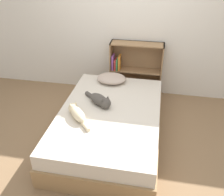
{
  "coord_description": "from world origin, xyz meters",
  "views": [
    {
      "loc": [
        0.54,
        -2.68,
        2.33
      ],
      "look_at": [
        0.0,
        0.15,
        0.56
      ],
      "focal_mm": 40.0,
      "sensor_mm": 36.0,
      "label": 1
    }
  ],
  "objects_px": {
    "bed": "(110,124)",
    "bookshelf": "(134,68)",
    "pillow": "(112,78)",
    "cat_light": "(77,113)",
    "cat_dark": "(100,100)"
  },
  "relations": [
    {
      "from": "cat_light",
      "to": "bookshelf",
      "type": "bearing_deg",
      "value": -60.18
    },
    {
      "from": "pillow",
      "to": "cat_light",
      "type": "relative_size",
      "value": 1.06
    },
    {
      "from": "cat_dark",
      "to": "bookshelf",
      "type": "bearing_deg",
      "value": 114.01
    },
    {
      "from": "bed",
      "to": "pillow",
      "type": "bearing_deg",
      "value": 99.26
    },
    {
      "from": "cat_dark",
      "to": "bookshelf",
      "type": "height_order",
      "value": "bookshelf"
    },
    {
      "from": "bed",
      "to": "bookshelf",
      "type": "height_order",
      "value": "bookshelf"
    },
    {
      "from": "pillow",
      "to": "cat_dark",
      "type": "height_order",
      "value": "cat_dark"
    },
    {
      "from": "bed",
      "to": "cat_dark",
      "type": "bearing_deg",
      "value": 142.65
    },
    {
      "from": "bed",
      "to": "pillow",
      "type": "height_order",
      "value": "pillow"
    },
    {
      "from": "bed",
      "to": "cat_light",
      "type": "xyz_separation_m",
      "value": [
        -0.38,
        -0.23,
        0.3
      ]
    },
    {
      "from": "cat_light",
      "to": "bookshelf",
      "type": "relative_size",
      "value": 0.45
    },
    {
      "from": "pillow",
      "to": "bookshelf",
      "type": "relative_size",
      "value": 0.48
    },
    {
      "from": "bed",
      "to": "bookshelf",
      "type": "xyz_separation_m",
      "value": [
        0.18,
        1.31,
        0.27
      ]
    },
    {
      "from": "pillow",
      "to": "bookshelf",
      "type": "xyz_separation_m",
      "value": [
        0.31,
        0.51,
        -0.03
      ]
    },
    {
      "from": "pillow",
      "to": "cat_light",
      "type": "distance_m",
      "value": 1.06
    }
  ]
}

